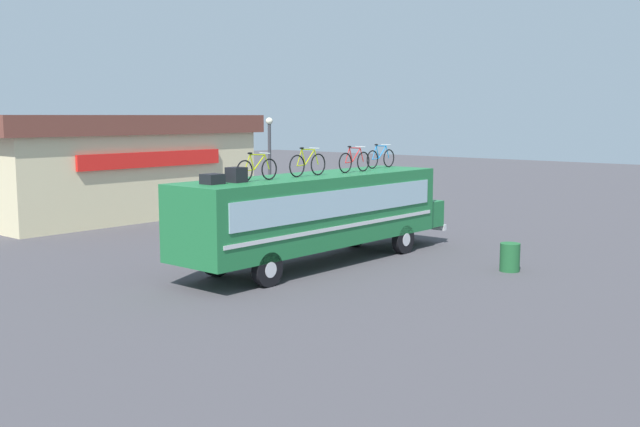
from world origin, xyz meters
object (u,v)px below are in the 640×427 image
(luggage_bag_2, at_px, (236,175))
(rooftop_bicycle_3, at_px, (354,161))
(rooftop_bicycle_1, at_px, (257,169))
(street_lamp, at_px, (270,164))
(luggage_bag_1, at_px, (212,179))
(bus, at_px, (318,210))
(trash_bin, at_px, (510,257))
(rooftop_bicycle_2, at_px, (308,164))
(rooftop_bicycle_4, at_px, (381,158))

(luggage_bag_2, relative_size, rooftop_bicycle_3, 0.29)
(rooftop_bicycle_1, distance_m, rooftop_bicycle_3, 4.66)
(street_lamp, bearing_deg, rooftop_bicycle_3, -111.38)
(luggage_bag_1, distance_m, rooftop_bicycle_1, 1.56)
(bus, distance_m, trash_bin, 6.42)
(luggage_bag_1, height_order, luggage_bag_2, luggage_bag_2)
(rooftop_bicycle_1, distance_m, rooftop_bicycle_2, 2.32)
(rooftop_bicycle_2, distance_m, street_lamp, 8.31)
(trash_bin, bearing_deg, rooftop_bicycle_3, 105.51)
(rooftop_bicycle_3, bearing_deg, luggage_bag_2, 177.74)
(bus, xyz_separation_m, trash_bin, (3.10, -5.46, -1.36))
(luggage_bag_2, xyz_separation_m, rooftop_bicycle_2, (3.01, -0.12, 0.17))
(luggage_bag_2, distance_m, trash_bin, 9.13)
(bus, relative_size, rooftop_bicycle_4, 6.86)
(bus, bearing_deg, rooftop_bicycle_2, -167.63)
(rooftop_bicycle_3, height_order, trash_bin, rooftop_bicycle_3)
(luggage_bag_2, xyz_separation_m, street_lamp, (7.98, 6.52, -0.35))
(trash_bin, xyz_separation_m, street_lamp, (1.19, 11.95, 2.42))
(rooftop_bicycle_4, distance_m, trash_bin, 6.57)
(rooftop_bicycle_3, height_order, street_lamp, street_lamp)
(luggage_bag_2, xyz_separation_m, rooftop_bicycle_4, (7.69, 0.38, 0.16))
(trash_bin, height_order, street_lamp, street_lamp)
(rooftop_bicycle_3, relative_size, trash_bin, 1.87)
(rooftop_bicycle_3, bearing_deg, rooftop_bicycle_2, 177.88)
(bus, height_order, rooftop_bicycle_4, rooftop_bicycle_4)
(rooftop_bicycle_2, bearing_deg, luggage_bag_2, 177.63)
(rooftop_bicycle_1, bearing_deg, rooftop_bicycle_2, 0.93)
(luggage_bag_1, distance_m, rooftop_bicycle_4, 8.53)
(bus, bearing_deg, street_lamp, 56.58)
(trash_bin, bearing_deg, luggage_bag_1, 144.02)
(rooftop_bicycle_1, bearing_deg, luggage_bag_1, 169.98)
(bus, bearing_deg, rooftop_bicycle_4, 5.03)
(luggage_bag_1, distance_m, trash_bin, 9.81)
(street_lamp, bearing_deg, trash_bin, -95.67)
(street_lamp, bearing_deg, luggage_bag_2, -140.76)
(trash_bin, bearing_deg, rooftop_bicycle_2, 125.48)
(luggage_bag_1, relative_size, street_lamp, 0.11)
(bus, xyz_separation_m, rooftop_bicycle_4, (4.00, 0.35, 1.58))
(luggage_bag_1, xyz_separation_m, luggage_bag_2, (0.83, -0.11, 0.08))
(bus, height_order, luggage_bag_2, luggage_bag_2)
(luggage_bag_1, height_order, rooftop_bicycle_4, rooftop_bicycle_4)
(rooftop_bicycle_3, distance_m, trash_bin, 6.16)
(rooftop_bicycle_4, bearing_deg, luggage_bag_1, -178.19)
(luggage_bag_2, bearing_deg, rooftop_bicycle_4, 2.80)
(bus, distance_m, rooftop_bicycle_4, 4.31)
(luggage_bag_1, relative_size, trash_bin, 0.61)
(bus, bearing_deg, rooftop_bicycle_3, -8.16)
(rooftop_bicycle_4, bearing_deg, trash_bin, -98.77)
(luggage_bag_1, xyz_separation_m, rooftop_bicycle_1, (1.53, -0.27, 0.22))
(bus, height_order, rooftop_bicycle_3, rooftop_bicycle_3)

